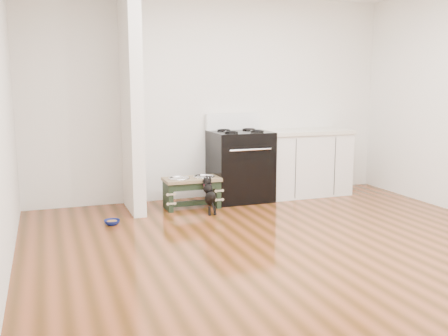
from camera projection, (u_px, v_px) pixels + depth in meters
ground at (301, 252)px, 4.61m from camera, size 5.00×5.00×0.00m
room_shell at (306, 74)px, 4.34m from camera, size 5.00×5.00×5.00m
partition_wall at (131, 100)px, 5.94m from camera, size 0.15×0.80×2.70m
oven_range at (240, 165)px, 6.62m from camera, size 0.76×0.69×1.14m
cabinet_run at (305, 162)px, 6.97m from camera, size 1.24×0.64×0.91m
dog_feeder at (192, 187)px, 6.22m from camera, size 0.70×0.37×0.40m
puppy at (209, 194)px, 5.97m from camera, size 0.12×0.36×0.42m
floor_bowl at (112, 222)px, 5.50m from camera, size 0.22×0.22×0.05m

